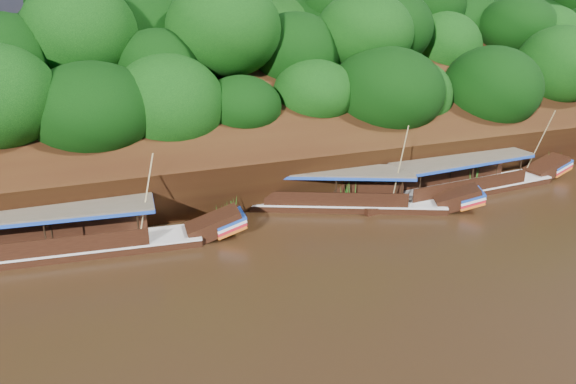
# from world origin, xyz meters

# --- Properties ---
(ground) EXTENTS (160.00, 160.00, 0.00)m
(ground) POSITION_xyz_m (0.00, 0.00, 0.00)
(ground) COLOR black
(ground) RESTS_ON ground
(riverbank) EXTENTS (120.00, 30.06, 19.40)m
(riverbank) POSITION_xyz_m (-0.01, 22.73, 1.89)
(riverbank) COLOR black
(riverbank) RESTS_ON ground
(boat_0) EXTENTS (16.15, 3.39, 6.11)m
(boat_0) POSITION_xyz_m (11.85, 7.76, 0.59)
(boat_0) COLOR black
(boat_0) RESTS_ON ground
(boat_1) EXTENTS (14.42, 8.13, 6.23)m
(boat_1) POSITION_xyz_m (2.37, 7.91, 0.58)
(boat_1) COLOR black
(boat_1) RESTS_ON ground
(boat_2) EXTENTS (16.79, 3.93, 5.66)m
(boat_2) POSITION_xyz_m (-14.55, 7.65, 0.59)
(boat_2) COLOR black
(boat_2) RESTS_ON ground
(reeds) EXTENTS (49.92, 2.39, 2.05)m
(reeds) POSITION_xyz_m (-3.66, 9.31, 0.88)
(reeds) COLOR #2B6E1B
(reeds) RESTS_ON ground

